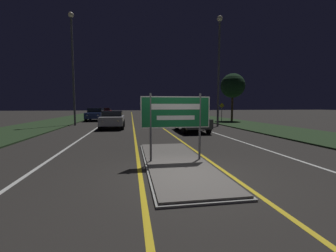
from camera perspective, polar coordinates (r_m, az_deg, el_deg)
The scene contains 22 objects.
ground_plane at distance 6.06m, azimuth 4.66°, elevation -12.73°, with size 160.00×160.00×0.00m, color #282623.
median_island at distance 7.38m, azimuth 1.94°, elevation -9.08°, with size 2.00×6.31×0.10m.
verge_left at distance 26.89m, azimuth -26.92°, elevation 0.80°, with size 5.00×100.00×0.08m.
verge_right at distance 27.88m, azimuth 13.63°, elevation 1.36°, with size 5.00×100.00×0.08m.
centre_line_yellow_left at distance 30.64m, azimuth -9.01°, elevation 1.71°, with size 0.12×70.00×0.01m.
centre_line_yellow_right at distance 30.75m, azimuth -4.58°, elevation 1.77°, with size 0.12×70.00×0.01m.
lane_line_white_left at distance 30.77m, azimuth -14.63°, elevation 1.62°, with size 0.12×70.00×0.01m.
lane_line_white_right at distance 31.15m, azimuth 0.95°, elevation 1.83°, with size 0.12×70.00×0.01m.
edge_line_white_left at distance 31.18m, azimuth -20.13°, elevation 1.52°, with size 0.10×70.00×0.01m.
edge_line_white_right at distance 31.83m, azimuth 6.27°, elevation 1.88°, with size 0.10×70.00×0.01m.
highway_sign at distance 7.15m, azimuth 1.98°, elevation 2.95°, with size 2.23×0.07×2.15m.
streetlight_left_near at distance 23.02m, azimuth -23.07°, elevation 15.80°, with size 0.49×0.49×10.18m.
streetlight_right_near at distance 20.76m, azimuth 12.80°, elevation 16.15°, with size 0.48×0.48×9.49m.
car_receding_0 at distance 16.04m, azimuth 6.06°, elevation 1.33°, with size 1.88×4.11×1.47m.
car_receding_1 at distance 24.98m, azimuth -0.50°, elevation 2.68°, with size 2.03×4.80×1.39m.
car_receding_2 at distance 36.75m, azimuth -2.86°, elevation 3.54°, with size 1.98×4.43×1.42m.
car_receding_3 at distance 49.45m, azimuth -5.12°, elevation 3.88°, with size 1.98×4.29×1.30m.
car_approaching_0 at distance 18.77m, azimuth -13.91°, elevation 1.73°, with size 1.89×4.09×1.41m.
car_approaching_1 at distance 28.93m, azimuth -17.90°, elevation 2.91°, with size 1.99×4.80×1.53m.
car_approaching_2 at distance 40.97m, azimuth -15.56°, elevation 3.55°, with size 1.93×4.79×1.45m.
warning_sign at distance 25.78m, azimuth 13.50°, elevation 3.93°, with size 0.60×0.06×2.07m.
roadside_palm_right at distance 27.18m, azimuth 16.11°, elevation 9.77°, with size 2.77×2.77×5.42m.
Camera 1 is at (-1.42, -5.58, 1.87)m, focal length 24.00 mm.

